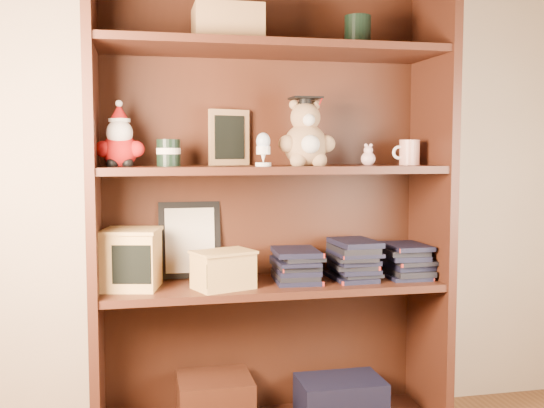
{
  "coord_description": "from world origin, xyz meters",
  "views": [
    {
      "loc": [
        -0.38,
        -0.8,
        1.0
      ],
      "look_at": [
        0.07,
        1.3,
        0.82
      ],
      "focal_mm": 42.0,
      "sensor_mm": 36.0,
      "label": 1
    }
  ],
  "objects_px": {
    "grad_teddy_bear": "(306,139)",
    "treats_box": "(132,258)",
    "teacher_mug": "(409,152)",
    "bookcase": "(268,215)"
  },
  "relations": [
    {
      "from": "teacher_mug",
      "to": "treats_box",
      "type": "xyz_separation_m",
      "value": [
        -0.97,
        -0.0,
        -0.34
      ]
    },
    {
      "from": "teacher_mug",
      "to": "treats_box",
      "type": "bearing_deg",
      "value": -179.95
    },
    {
      "from": "bookcase",
      "to": "treats_box",
      "type": "relative_size",
      "value": 7.48
    },
    {
      "from": "grad_teddy_bear",
      "to": "teacher_mug",
      "type": "relative_size",
      "value": 2.38
    },
    {
      "from": "bookcase",
      "to": "grad_teddy_bear",
      "type": "height_order",
      "value": "bookcase"
    },
    {
      "from": "grad_teddy_bear",
      "to": "treats_box",
      "type": "xyz_separation_m",
      "value": [
        -0.59,
        0.01,
        -0.39
      ]
    },
    {
      "from": "teacher_mug",
      "to": "treats_box",
      "type": "height_order",
      "value": "teacher_mug"
    },
    {
      "from": "bookcase",
      "to": "teacher_mug",
      "type": "height_order",
      "value": "bookcase"
    },
    {
      "from": "bookcase",
      "to": "teacher_mug",
      "type": "xyz_separation_m",
      "value": [
        0.5,
        -0.05,
        0.22
      ]
    },
    {
      "from": "grad_teddy_bear",
      "to": "teacher_mug",
      "type": "height_order",
      "value": "grad_teddy_bear"
    }
  ]
}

